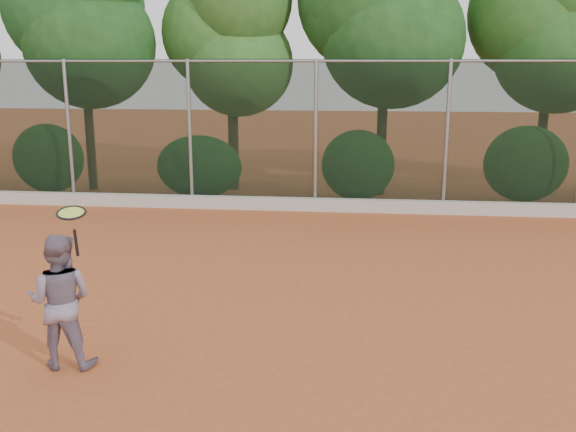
# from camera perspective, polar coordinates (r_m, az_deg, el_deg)

# --- Properties ---
(ground) EXTENTS (80.00, 80.00, 0.00)m
(ground) POSITION_cam_1_polar(r_m,az_deg,el_deg) (8.70, -0.72, -9.57)
(ground) COLOR #B2542A
(ground) RESTS_ON ground
(concrete_curb) EXTENTS (24.00, 0.20, 0.30)m
(concrete_curb) POSITION_cam_1_polar(r_m,az_deg,el_deg) (15.15, 2.37, 1.03)
(concrete_curb) COLOR #BAB6AC
(concrete_curb) RESTS_ON ground
(tennis_player) EXTENTS (0.80, 0.65, 1.57)m
(tennis_player) POSITION_cam_1_polar(r_m,az_deg,el_deg) (7.75, -19.58, -7.12)
(tennis_player) COLOR slate
(tennis_player) RESTS_ON ground
(chainlink_fence) EXTENTS (24.09, 0.09, 3.50)m
(chainlink_fence) POSITION_cam_1_polar(r_m,az_deg,el_deg) (15.06, 2.48, 7.53)
(chainlink_fence) COLOR black
(chainlink_fence) RESTS_ON ground
(foliage_backdrop) EXTENTS (23.70, 3.63, 7.55)m
(foliage_backdrop) POSITION_cam_1_polar(r_m,az_deg,el_deg) (17.03, 1.10, 16.79)
(foliage_backdrop) COLOR #3B2616
(foliage_backdrop) RESTS_ON ground
(tennis_racket) EXTENTS (0.39, 0.38, 0.56)m
(tennis_racket) POSITION_cam_1_polar(r_m,az_deg,el_deg) (7.22, -18.66, -0.03)
(tennis_racket) COLOR black
(tennis_racket) RESTS_ON ground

